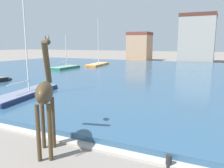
% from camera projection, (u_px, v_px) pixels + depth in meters
% --- Properties ---
extents(harbor_water, '(87.03, 48.86, 0.40)m').
position_uv_depth(harbor_water, '(176.00, 75.00, 32.39)').
color(harbor_water, '#2D5170').
rests_on(harbor_water, ground).
extents(quay_edge_coping, '(87.03, 0.50, 0.12)m').
position_uv_depth(quay_edge_coping, '(82.00, 144.00, 10.48)').
color(quay_edge_coping, '#ADA89E').
rests_on(quay_edge_coping, ground).
extents(giraffe_statue, '(1.99, 2.63, 5.09)m').
position_uv_depth(giraffe_statue, '(45.00, 94.00, 9.41)').
color(giraffe_statue, '#42331E').
rests_on(giraffe_statue, ground).
extents(sailboat_navy, '(3.19, 8.69, 9.32)m').
position_uv_depth(sailboat_navy, '(31.00, 94.00, 19.35)').
color(sailboat_navy, navy).
rests_on(sailboat_navy, ground).
extents(sailboat_green, '(2.34, 6.74, 6.30)m').
position_uv_depth(sailboat_green, '(67.00, 68.00, 40.01)').
color(sailboat_green, '#236B42').
rests_on(sailboat_green, ground).
extents(sailboat_orange, '(3.39, 9.25, 9.58)m').
position_uv_depth(sailboat_orange, '(99.00, 65.00, 46.39)').
color(sailboat_orange, orange).
rests_on(sailboat_orange, ground).
extents(mooring_bollard, '(0.24, 0.24, 0.50)m').
position_uv_depth(mooring_bollard, '(169.00, 161.00, 8.59)').
color(mooring_bollard, '#232326').
rests_on(mooring_bollard, ground).
extents(townhouse_narrow_midrow, '(6.02, 6.10, 7.92)m').
position_uv_depth(townhouse_narrow_midrow, '(140.00, 47.00, 63.46)').
color(townhouse_narrow_midrow, tan).
rests_on(townhouse_narrow_midrow, ground).
extents(townhouse_corner_house, '(8.46, 7.72, 12.01)m').
position_uv_depth(townhouse_corner_house, '(197.00, 39.00, 56.62)').
color(townhouse_corner_house, gray).
rests_on(townhouse_corner_house, ground).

